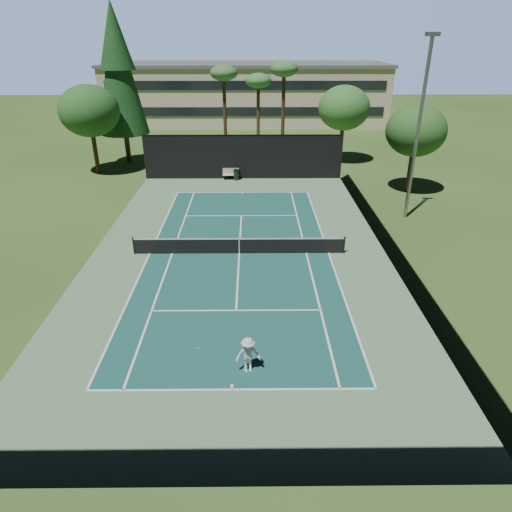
% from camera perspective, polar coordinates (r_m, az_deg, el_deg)
% --- Properties ---
extents(ground, '(160.00, 160.00, 0.00)m').
position_cam_1_polar(ground, '(27.96, -2.11, 0.31)').
color(ground, '#33521E').
rests_on(ground, ground).
extents(apron_slab, '(18.00, 32.00, 0.01)m').
position_cam_1_polar(apron_slab, '(27.96, -2.11, 0.32)').
color(apron_slab, '#5A815B').
rests_on(apron_slab, ground).
extents(court_surface, '(10.97, 23.77, 0.01)m').
position_cam_1_polar(court_surface, '(27.96, -2.11, 0.33)').
color(court_surface, '#184E47').
rests_on(court_surface, ground).
extents(court_lines, '(11.07, 23.87, 0.01)m').
position_cam_1_polar(court_lines, '(27.95, -2.11, 0.34)').
color(court_lines, white).
rests_on(court_lines, ground).
extents(tennis_net, '(12.90, 0.10, 1.10)m').
position_cam_1_polar(tennis_net, '(27.72, -2.12, 1.34)').
color(tennis_net, black).
rests_on(tennis_net, ground).
extents(fence, '(18.04, 32.05, 4.03)m').
position_cam_1_polar(fence, '(27.21, -2.17, 4.18)').
color(fence, black).
rests_on(fence, ground).
extents(player, '(1.08, 0.70, 1.57)m').
position_cam_1_polar(player, '(18.34, -0.98, -12.25)').
color(player, silver).
rests_on(player, ground).
extents(tennis_ball_a, '(0.07, 0.07, 0.07)m').
position_cam_1_polar(tennis_ball_a, '(20.06, -7.21, -11.34)').
color(tennis_ball_a, '#BBD530').
rests_on(tennis_ball_a, ground).
extents(tennis_ball_b, '(0.06, 0.06, 0.06)m').
position_cam_1_polar(tennis_ball_b, '(31.30, -6.70, 3.12)').
color(tennis_ball_b, '#B1CD2E').
rests_on(tennis_ball_b, ground).
extents(tennis_ball_c, '(0.07, 0.07, 0.07)m').
position_cam_1_polar(tennis_ball_c, '(31.67, 2.03, 3.58)').
color(tennis_ball_c, '#CAD831').
rests_on(tennis_ball_c, ground).
extents(tennis_ball_d, '(0.07, 0.07, 0.07)m').
position_cam_1_polar(tennis_ball_d, '(31.82, -8.81, 3.38)').
color(tennis_ball_d, '#E6F337').
rests_on(tennis_ball_d, ground).
extents(park_bench, '(1.50, 0.45, 1.02)m').
position_cam_1_polar(park_bench, '(42.61, -3.16, 10.26)').
color(park_bench, beige).
rests_on(park_bench, ground).
extents(trash_bin, '(0.56, 0.56, 0.95)m').
position_cam_1_polar(trash_bin, '(42.42, -2.47, 10.11)').
color(trash_bin, black).
rests_on(trash_bin, ground).
extents(pine_tree, '(4.80, 4.80, 15.00)m').
position_cam_1_polar(pine_tree, '(48.94, -16.95, 22.04)').
color(pine_tree, '#422B1C').
rests_on(pine_tree, ground).
extents(palm_a, '(2.80, 2.80, 9.32)m').
position_cam_1_polar(palm_a, '(49.40, -4.05, 21.45)').
color(palm_a, '#442D1D').
rests_on(palm_a, ground).
extents(palm_b, '(2.80, 2.80, 8.42)m').
position_cam_1_polar(palm_b, '(51.39, 0.28, 20.76)').
color(palm_b, '#48341F').
rests_on(palm_b, ground).
extents(palm_c, '(2.80, 2.80, 9.77)m').
position_cam_1_polar(palm_c, '(48.40, 3.53, 21.86)').
color(palm_c, '#3E2C1A').
rests_on(palm_c, ground).
extents(decid_tree_a, '(5.12, 5.12, 7.62)m').
position_cam_1_polar(decid_tree_a, '(48.52, 10.94, 17.69)').
color(decid_tree_a, '#4D3021').
rests_on(decid_tree_a, ground).
extents(decid_tree_b, '(4.80, 4.80, 7.14)m').
position_cam_1_polar(decid_tree_b, '(40.07, 19.37, 14.53)').
color(decid_tree_b, '#442F1D').
rests_on(decid_tree_b, ground).
extents(decid_tree_c, '(5.44, 5.44, 8.09)m').
position_cam_1_polar(decid_tree_c, '(46.07, -20.13, 16.64)').
color(decid_tree_c, '#472C1E').
rests_on(decid_tree_c, ground).
extents(campus_building, '(40.50, 12.50, 8.30)m').
position_cam_1_polar(campus_building, '(71.59, -1.23, 19.74)').
color(campus_building, beige).
rests_on(campus_building, ground).
extents(light_pole, '(0.90, 0.25, 12.22)m').
position_cam_1_polar(light_pole, '(33.60, 19.65, 14.90)').
color(light_pole, gray).
rests_on(light_pole, ground).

